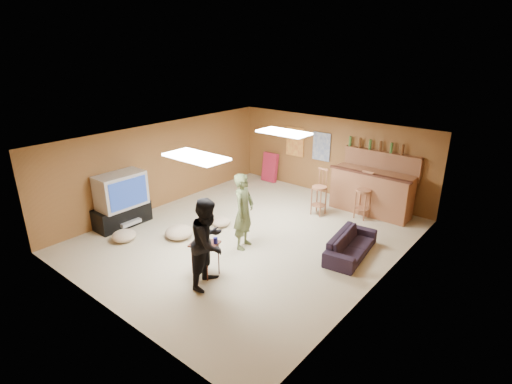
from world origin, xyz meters
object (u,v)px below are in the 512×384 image
Objects in this scene: person_olive at (244,211)px; person_black at (209,243)px; tray_table at (205,258)px; bar_counter at (371,192)px; tv_body at (121,190)px; sofa at (351,245)px.

person_black is (0.45, -1.44, 0.01)m from person_olive.
bar_counter is at bearing 76.45° from tray_table.
bar_counter is at bearing -26.54° from person_black.
bar_counter is 1.22× the size of person_olive.
tv_body is at bearing 93.98° from person_olive.
tv_body is 0.67× the size of person_olive.
sofa is at bearing -75.42° from person_olive.
person_black reaches higher than person_olive.
person_olive is 0.99× the size of person_black.
sofa is 2.46× the size of tray_table.
tv_body reaches higher than tray_table.
person_olive is 2.53× the size of tray_table.
sofa is (1.48, 2.56, -0.59)m from person_black.
tv_body is 5.30m from sofa.
tray_table is at bearing 135.69° from sofa.
person_olive is (2.87, 1.03, -0.08)m from tv_body.
sofa is 2.98m from tray_table.
person_olive is 2.30m from sofa.
bar_counter is 2.40m from sofa.
sofa is at bearing 53.45° from tray_table.
tray_table is at bearing -4.43° from tv_body.
person_olive is (-1.28, -3.42, 0.27)m from bar_counter.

